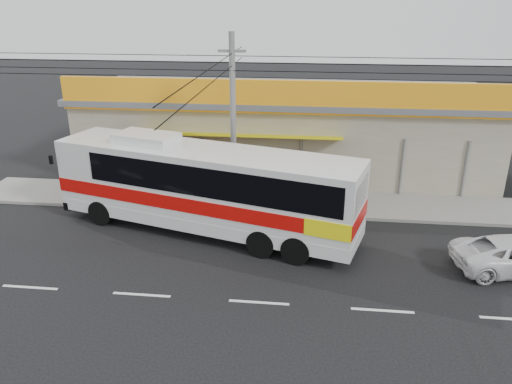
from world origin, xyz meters
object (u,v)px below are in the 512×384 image
at_px(motorbike_dark, 110,194).
at_px(motorbike_red, 175,184).
at_px(coach_bus, 209,184).
at_px(utility_pole, 232,66).

bearing_deg(motorbike_dark, motorbike_red, -33.15).
bearing_deg(motorbike_dark, coach_bus, -89.03).
relative_size(motorbike_red, utility_pole, 0.05).
xyz_separation_m(motorbike_dark, utility_pole, (5.89, 0.50, 6.00)).
xyz_separation_m(motorbike_red, utility_pole, (3.24, -1.28, 6.02)).
xyz_separation_m(motorbike_red, motorbike_dark, (-2.65, -1.78, 0.03)).
relative_size(coach_bus, motorbike_red, 7.57).
bearing_deg(coach_bus, motorbike_red, 139.84).
relative_size(motorbike_dark, utility_pole, 0.05).
height_order(coach_bus, motorbike_red, coach_bus).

